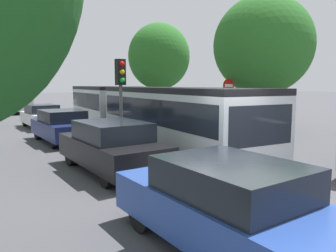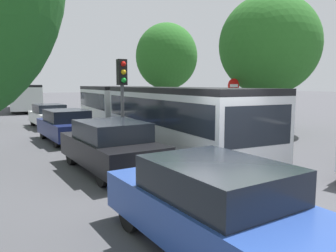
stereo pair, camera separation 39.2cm
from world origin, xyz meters
TOP-DOWN VIEW (x-y plane):
  - ground_plane at (0.00, 0.00)m, footprint 200.00×200.00m
  - articulated_bus at (1.51, 8.44)m, footprint 3.15×16.35m
  - city_bus_rear at (-1.71, 29.64)m, footprint 3.27×11.68m
  - queued_car_blue at (-1.94, -1.88)m, footprint 1.98×4.15m
  - queued_car_black at (-1.75, 3.39)m, footprint 2.06×4.33m
  - queued_car_navy at (-1.85, 9.15)m, footprint 1.99×4.18m
  - queued_car_white at (-1.73, 14.68)m, footprint 1.92×4.03m
  - traffic_light at (-0.65, 5.26)m, footprint 0.33×0.37m
  - no_entry_sign at (5.95, 7.17)m, footprint 0.70×0.08m
  - direction_sign_post at (7.46, 6.74)m, footprint 0.32×1.39m
  - tree_right_near at (8.14, 6.91)m, footprint 5.13×5.13m
  - tree_right_mid at (7.66, 17.52)m, footprint 4.84×4.84m

SIDE VIEW (x-z plane):
  - ground_plane at x=0.00m, z-range 0.00..0.00m
  - queued_car_white at x=-1.73m, z-range 0.01..1.38m
  - queued_car_blue at x=-1.94m, z-range 0.01..1.42m
  - queued_car_navy at x=-1.85m, z-range 0.01..1.42m
  - queued_car_black at x=-1.75m, z-range 0.01..1.48m
  - articulated_bus at x=1.51m, z-range 0.19..2.60m
  - city_bus_rear at x=-1.71m, z-range 0.20..2.68m
  - no_entry_sign at x=5.95m, z-range 0.47..3.29m
  - traffic_light at x=-0.65m, z-range 0.80..4.20m
  - direction_sign_post at x=7.46m, z-range 0.77..4.37m
  - tree_right_near at x=8.14m, z-range 0.86..7.96m
  - tree_right_mid at x=7.66m, z-range 0.93..8.23m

